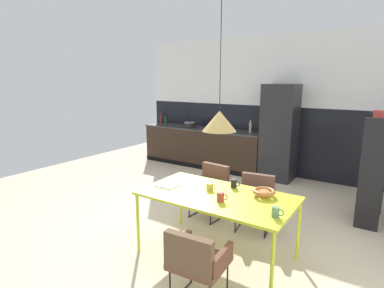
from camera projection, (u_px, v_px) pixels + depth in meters
ground_plane at (176, 228)px, 4.38m from camera, size 8.83×8.83×0.00m
back_wall_splashback_dark at (265, 139)px, 6.95m from camera, size 6.12×0.12×1.48m
back_wall_panel_upper at (268, 71)px, 6.65m from camera, size 6.12×0.12×1.48m
kitchen_counter at (202, 147)px, 7.48m from camera, size 3.03×0.63×0.91m
refrigerator_column at (279, 133)px, 6.37m from camera, size 0.65×0.60×1.95m
dining_table at (217, 198)px, 3.56m from camera, size 1.73×0.95×0.76m
armchair_far_side at (255, 195)px, 4.31m from camera, size 0.55×0.54×0.74m
armchair_near_window at (196, 257)px, 2.78m from camera, size 0.52×0.50×0.76m
armchair_facing_counter at (211, 184)px, 4.70m from camera, size 0.53×0.52×0.78m
fruit_bowl at (264, 192)px, 3.48m from camera, size 0.26×0.26×0.08m
open_book at (167, 185)px, 3.83m from camera, size 0.25×0.21×0.02m
mug_white_ceramic at (210, 187)px, 3.69m from camera, size 0.12×0.08×0.08m
mug_dark_espresso at (221, 197)px, 3.34m from camera, size 0.13×0.08×0.10m
mug_glass_clear at (276, 212)px, 2.96m from camera, size 0.12×0.07×0.10m
mug_wide_latte at (234, 183)px, 3.76m from camera, size 0.12×0.07×0.10m
cooking_pot at (190, 125)px, 7.44m from camera, size 0.26×0.26×0.16m
bottle_vinegar_dark at (250, 127)px, 6.71m from camera, size 0.06×0.06×0.28m
bottle_oil_tall at (161, 118)px, 8.28m from camera, size 0.06×0.06×0.27m
bottle_wine_green at (166, 121)px, 7.72m from camera, size 0.06×0.06×0.27m
open_shelf_unit at (374, 167)px, 4.46m from camera, size 0.30×0.73×1.62m
pendant_lamp_over_table_near at (219, 121)px, 3.41m from camera, size 0.38×0.38×1.43m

